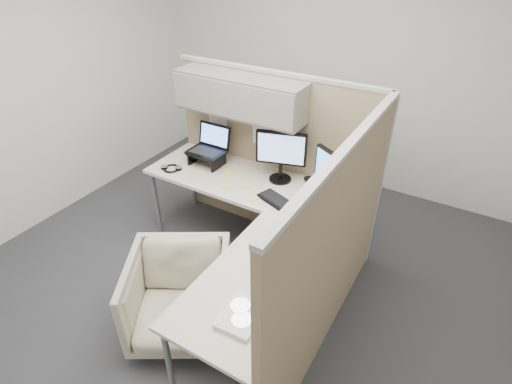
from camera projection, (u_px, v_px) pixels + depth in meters
The scene contains 20 objects.
ground at pixel (232, 283), 3.51m from camera, with size 4.50×4.50×0.00m, color #2D2D31.
partition_back at pixel (259, 129), 3.61m from camera, with size 2.00×0.36×1.63m.
partition_right at pixel (335, 252), 2.64m from camera, with size 0.07×2.03×1.63m.
desk at pixel (251, 217), 3.18m from camera, with size 2.00×1.98×0.73m.
office_chair at pixel (180, 293), 2.93m from camera, with size 0.72×0.67×0.74m, color #BBB094.
monitor_left at pixel (281, 153), 3.43m from camera, with size 0.43×0.20×0.47m.
monitor_right at pixel (333, 177), 3.09m from camera, with size 0.40×0.25×0.47m.
laptop_station at pixel (208, 150), 3.77m from camera, with size 0.34×0.29×0.36m.
keyboard at pixel (281, 204), 3.24m from camera, with size 0.45×0.15×0.02m, color black.
mouse at pixel (314, 218), 3.06m from camera, with size 0.09×0.06×0.03m, color black.
travel_mug at pixel (308, 187), 3.31m from camera, with size 0.08×0.08×0.17m.
soda_can_green at pixel (334, 222), 2.96m from camera, with size 0.07×0.07×0.12m, color black.
soda_can_silver at pixel (318, 201), 3.19m from camera, with size 0.07×0.07×0.12m, color silver.
sticky_note_a at pixel (227, 186), 3.48m from camera, with size 0.08×0.08×0.01m, color yellow.
sticky_note_b at pixel (253, 198), 3.33m from camera, with size 0.08×0.08×0.01m, color yellow.
sticky_note_c at pixel (229, 172), 3.69m from camera, with size 0.08×0.08×0.01m, color yellow.
sticky_note_d at pixel (248, 186), 3.49m from camera, with size 0.08×0.08×0.01m, color yellow.
headphones at pixel (171, 168), 3.73m from camera, with size 0.21×0.21×0.03m.
paper_stack at pixel (242, 316), 2.29m from camera, with size 0.24×0.29×0.03m.
desk_clock at pixel (282, 265), 2.58m from camera, with size 0.10×0.10×0.10m.
Camera 1 is at (1.47, -2.05, 2.59)m, focal length 28.00 mm.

